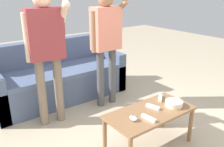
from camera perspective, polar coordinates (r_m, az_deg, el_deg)
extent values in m
plane|color=tan|center=(2.90, 4.37, -14.25)|extent=(12.00, 12.00, 0.00)
cube|color=#475675|center=(3.80, -12.25, -2.48)|extent=(1.96, 0.83, 0.41)
cube|color=#4D5D7E|center=(3.66, -12.08, 0.63)|extent=(1.68, 0.71, 0.06)
cube|color=#475675|center=(3.95, -14.70, 4.66)|extent=(1.96, 0.18, 0.43)
cube|color=#475675|center=(4.19, -1.05, 1.57)|extent=(0.14, 0.83, 0.61)
cube|color=brown|center=(2.53, 9.01, -9.00)|extent=(0.93, 0.46, 0.03)
cylinder|color=brown|center=(2.83, 18.00, -11.44)|extent=(0.04, 0.04, 0.40)
cylinder|color=brown|center=(2.53, -1.73, -14.45)|extent=(0.04, 0.04, 0.40)
cylinder|color=brown|center=(3.03, 12.00, -8.61)|extent=(0.04, 0.04, 0.40)
cylinder|color=beige|center=(2.66, 14.37, -6.88)|extent=(0.19, 0.19, 0.06)
ellipsoid|color=white|center=(2.34, 5.03, -10.44)|extent=(0.06, 0.09, 0.05)
cylinder|color=#4C4C51|center=(2.33, 4.85, -9.76)|extent=(0.02, 0.02, 0.01)
cylinder|color=#47474C|center=(3.37, -2.73, -1.28)|extent=(0.10, 0.10, 0.82)
cylinder|color=#47474C|center=(3.48, 0.04, -0.55)|extent=(0.10, 0.10, 0.82)
cube|color=#DB7F6B|center=(3.25, -1.42, 10.53)|extent=(0.39, 0.21, 0.56)
cylinder|color=#936B4C|center=(3.14, -4.32, 9.69)|extent=(0.07, 0.07, 0.53)
cylinder|color=#DB7F6B|center=(3.35, 1.33, 12.67)|extent=(0.07, 0.07, 0.27)
cylinder|color=#936B4C|center=(3.27, 2.16, 15.40)|extent=(0.07, 0.26, 0.20)
cylinder|color=#756656|center=(3.03, -16.20, -4.45)|extent=(0.10, 0.10, 0.83)
cylinder|color=#756656|center=(3.07, -12.42, -3.75)|extent=(0.10, 0.10, 0.83)
cube|color=brown|center=(2.85, -15.51, 8.97)|extent=(0.42, 0.26, 0.57)
cylinder|color=beige|center=(2.81, -19.40, 7.90)|extent=(0.07, 0.07, 0.54)
cylinder|color=brown|center=(2.88, -11.82, 11.61)|extent=(0.07, 0.07, 0.27)
cylinder|color=beige|center=(2.76, -11.30, 14.07)|extent=(0.09, 0.22, 0.26)
sphere|color=beige|center=(2.65, -10.64, 15.58)|extent=(0.08, 0.08, 0.08)
cube|color=white|center=(2.79, 11.30, -5.69)|extent=(0.14, 0.13, 0.03)
cylinder|color=silver|center=(2.81, 11.36, -5.14)|extent=(0.01, 0.01, 0.00)
cube|color=silver|center=(2.74, 11.28, -5.77)|extent=(0.02, 0.02, 0.00)
cube|color=white|center=(2.58, 9.59, -7.73)|extent=(0.07, 0.16, 0.03)
cylinder|color=silver|center=(2.59, 9.09, -7.22)|extent=(0.01, 0.01, 0.00)
cube|color=silver|center=(2.56, 10.51, -7.68)|extent=(0.02, 0.02, 0.00)
cube|color=white|center=(2.37, 8.62, -10.35)|extent=(0.05, 0.16, 0.03)
cylinder|color=silver|center=(2.38, 8.10, -9.76)|extent=(0.01, 0.01, 0.00)
cube|color=silver|center=(2.34, 9.56, -10.39)|extent=(0.02, 0.02, 0.00)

